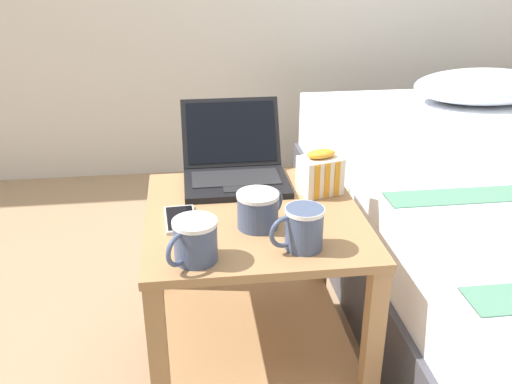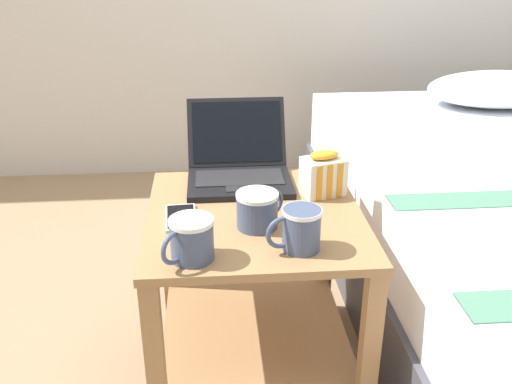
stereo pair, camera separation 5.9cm
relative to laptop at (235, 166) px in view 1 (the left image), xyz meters
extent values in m
plane|color=#937556|center=(0.03, -0.23, -0.57)|extent=(8.00, 8.00, 0.00)
ellipsoid|color=silver|center=(1.14, 0.70, 0.03)|extent=(0.61, 0.36, 0.14)
cube|color=#997047|center=(0.03, -0.23, -0.05)|extent=(0.57, 0.60, 0.02)
cube|color=#997047|center=(0.03, -0.23, -0.44)|extent=(0.53, 0.56, 0.02)
cube|color=#997047|center=(-0.23, -0.50, -0.32)|extent=(0.04, 0.04, 0.50)
cube|color=#997047|center=(0.29, -0.50, -0.32)|extent=(0.04, 0.04, 0.50)
cube|color=#997047|center=(-0.23, 0.04, -0.32)|extent=(0.04, 0.04, 0.50)
cube|color=#997047|center=(0.29, 0.04, -0.32)|extent=(0.04, 0.04, 0.50)
cube|color=black|center=(0.00, -0.05, -0.03)|extent=(0.30, 0.22, 0.02)
cube|color=#232326|center=(0.00, -0.04, -0.02)|extent=(0.26, 0.12, 0.00)
cube|color=#232326|center=(0.00, -0.11, -0.02)|extent=(0.08, 0.05, 0.00)
cube|color=black|center=(0.00, 0.11, 0.07)|extent=(0.30, 0.11, 0.19)
cube|color=black|center=(0.00, 0.10, 0.07)|extent=(0.27, 0.09, 0.17)
cube|color=red|center=(0.07, 0.14, 0.12)|extent=(0.04, 0.02, 0.04)
cube|color=yellow|center=(0.05, 0.13, 0.10)|extent=(0.04, 0.02, 0.03)
cube|color=blue|center=(-0.02, 0.10, 0.03)|extent=(0.04, 0.02, 0.03)
cylinder|color=#3F4C6B|center=(-0.13, -0.45, 0.01)|extent=(0.10, 0.10, 0.10)
cylinder|color=silver|center=(-0.13, -0.45, 0.05)|extent=(0.10, 0.10, 0.01)
cylinder|color=black|center=(-0.13, -0.45, 0.04)|extent=(0.09, 0.09, 0.01)
torus|color=#3F4C6B|center=(-0.17, -0.49, 0.01)|extent=(0.06, 0.07, 0.08)
cylinder|color=#3F4C6B|center=(0.02, -0.31, 0.00)|extent=(0.10, 0.10, 0.09)
cylinder|color=silver|center=(0.02, -0.31, 0.04)|extent=(0.11, 0.11, 0.01)
cylinder|color=black|center=(0.02, -0.31, 0.03)|extent=(0.09, 0.09, 0.01)
torus|color=#3F4C6B|center=(0.07, -0.28, 0.00)|extent=(0.07, 0.05, 0.07)
cylinder|color=#3F4C6B|center=(0.12, -0.43, 0.01)|extent=(0.09, 0.09, 0.10)
cylinder|color=silver|center=(0.12, -0.43, 0.05)|extent=(0.09, 0.09, 0.01)
cylinder|color=black|center=(0.12, -0.43, 0.05)|extent=(0.08, 0.08, 0.01)
torus|color=#3F4C6B|center=(0.07, -0.44, 0.01)|extent=(0.08, 0.04, 0.08)
cube|color=silver|center=(0.23, -0.13, 0.01)|extent=(0.13, 0.11, 0.11)
cube|color=orange|center=(0.21, -0.18, 0.01)|extent=(0.02, 0.01, 0.10)
cube|color=orange|center=(0.24, -0.17, 0.01)|extent=(0.02, 0.01, 0.10)
cube|color=orange|center=(0.27, -0.16, 0.01)|extent=(0.02, 0.01, 0.10)
ellipsoid|color=orange|center=(0.23, -0.13, 0.07)|extent=(0.09, 0.07, 0.02)
cube|color=#B7BABC|center=(-0.16, -0.25, -0.04)|extent=(0.09, 0.15, 0.01)
cube|color=black|center=(-0.16, -0.25, -0.03)|extent=(0.08, 0.14, 0.00)
camera|label=1|loc=(-0.14, -1.57, 0.63)|focal=40.00mm
camera|label=2|loc=(-0.08, -1.58, 0.63)|focal=40.00mm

